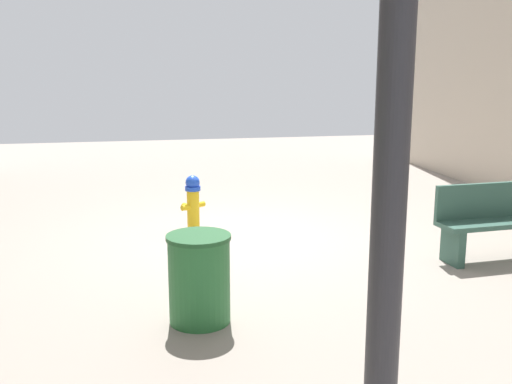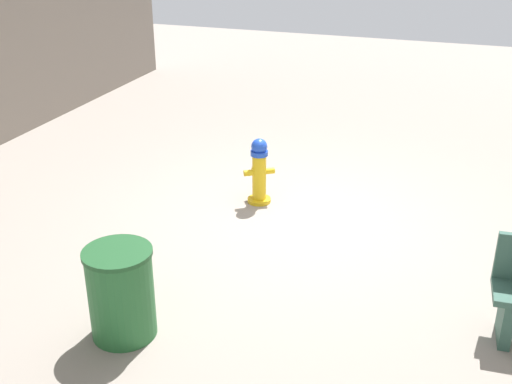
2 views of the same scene
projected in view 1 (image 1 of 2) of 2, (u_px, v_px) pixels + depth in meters
The scene contains 4 objects.
ground_plane at pixel (244, 238), 8.45m from camera, with size 23.40×23.40×0.00m, color gray.
fire_hydrant at pixel (193, 205), 8.54m from camera, with size 0.38×0.36×0.87m.
bench_near at pixel (494, 221), 7.45m from camera, with size 1.54×0.53×0.95m.
trash_bin at pixel (199, 278), 5.61m from camera, with size 0.61×0.61×0.85m.
Camera 1 is at (1.46, 8.00, 2.39)m, focal length 41.87 mm.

